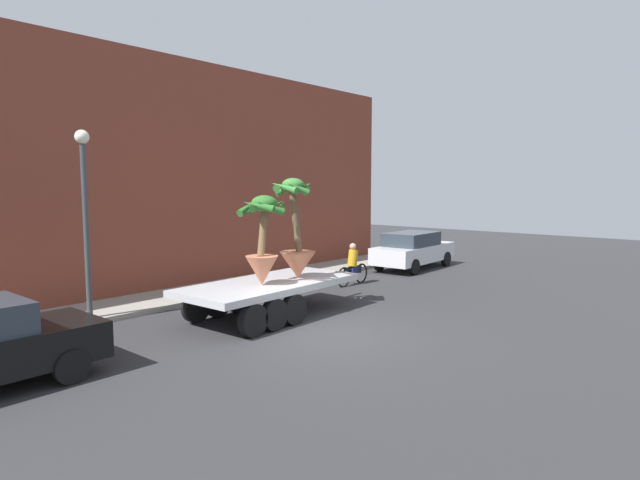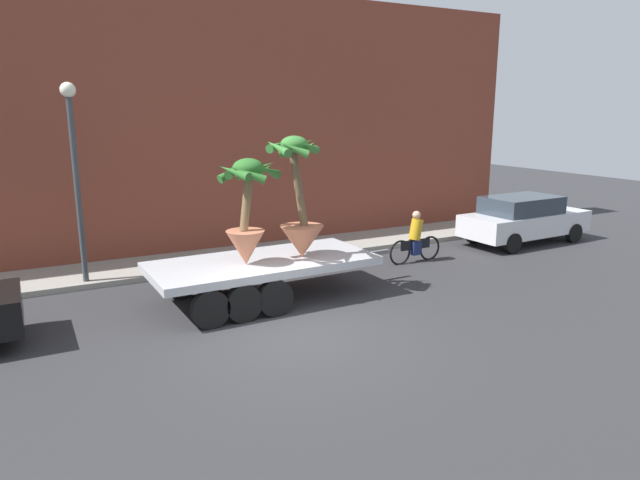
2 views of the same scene
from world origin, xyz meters
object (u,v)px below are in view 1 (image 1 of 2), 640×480
at_px(potted_palm_middle, 263,242).
at_px(flatbed_trailer, 263,291).
at_px(cyclist, 353,266).
at_px(parked_car, 413,249).
at_px(potted_palm_rear, 296,241).
at_px(street_lamp, 85,199).

bearing_deg(potted_palm_middle, flatbed_trailer, 49.92).
height_order(cyclist, parked_car, parked_car).
distance_m(potted_palm_rear, parked_car, 9.26).
relative_size(parked_car, street_lamp, 0.95).
bearing_deg(cyclist, flatbed_trailer, -168.45).
relative_size(potted_palm_middle, street_lamp, 0.49).
bearing_deg(potted_palm_rear, parked_car, 10.03).
relative_size(potted_palm_rear, cyclist, 1.53).
bearing_deg(flatbed_trailer, potted_palm_rear, -10.71).
bearing_deg(parked_car, flatbed_trailer, -172.19).
distance_m(flatbed_trailer, street_lamp, 5.12).
height_order(flatbed_trailer, parked_car, parked_car).
distance_m(potted_palm_rear, street_lamp, 5.59).
bearing_deg(cyclist, parked_car, 3.32).
xyz_separation_m(flatbed_trailer, parked_car, (10.14, 1.39, 0.08)).
bearing_deg(potted_palm_middle, parked_car, 8.90).
height_order(flatbed_trailer, potted_palm_rear, potted_palm_rear).
height_order(potted_palm_middle, cyclist, potted_palm_middle).
bearing_deg(potted_palm_middle, potted_palm_rear, 0.77).
height_order(parked_car, street_lamp, street_lamp).
distance_m(cyclist, street_lamp, 9.35).
distance_m(flatbed_trailer, parked_car, 10.24).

